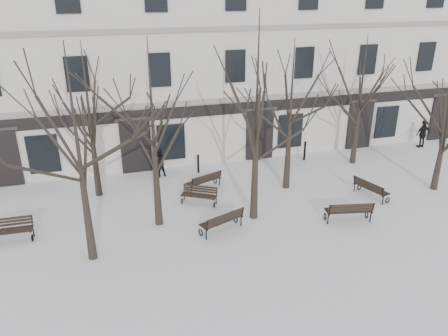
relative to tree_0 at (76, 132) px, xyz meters
name	(u,v)px	position (x,y,z in m)	size (l,w,h in m)	color
ground	(246,236)	(5.95, -0.16, -4.89)	(100.00, 100.00, 0.00)	silver
building	(180,52)	(5.95, 12.80, 0.62)	(40.40, 10.20, 11.40)	beige
tree_0	(76,132)	(0.00, 0.00, 0.00)	(5.48, 5.48, 7.83)	black
tree_1	(152,114)	(2.73, 1.82, -0.08)	(5.39, 5.39, 7.70)	black
tree_2	(257,96)	(6.77, 1.22, 0.48)	(6.02, 6.02, 8.60)	black
tree_4	(88,103)	(0.35, 5.39, -0.37)	(5.07, 5.07, 7.24)	black
tree_5	(291,98)	(9.37, 3.66, -0.37)	(5.07, 5.07, 7.24)	black
tree_6	(362,86)	(14.35, 5.65, -0.47)	(4.96, 4.96, 7.08)	black
bench_0	(8,230)	(-3.15, 2.13, -4.38)	(1.88, 0.73, 0.93)	black
bench_1	(222,220)	(5.13, 0.47, -4.38)	(1.98, 1.30, 0.95)	black
bench_2	(349,211)	(10.52, -0.26, -4.36)	(2.04, 1.07, 0.98)	black
bench_3	(199,195)	(4.81, 3.18, -4.44)	(1.69, 1.33, 0.83)	black
bench_4	(204,180)	(5.39, 4.55, -4.40)	(1.87, 1.26, 0.90)	black
bench_5	(371,188)	(12.74, 1.51, -4.41)	(1.12, 1.87, 0.89)	black
bollard_a	(198,163)	(5.58, 6.70, -4.33)	(0.13, 0.13, 1.05)	black
bollard_b	(305,150)	(11.88, 6.79, -4.28)	(0.15, 0.15, 1.14)	black
pedestrian_b	(159,177)	(3.45, 6.75, -4.89)	(0.79, 0.62, 1.63)	black
pedestrian_c	(420,147)	(19.84, 6.74, -4.89)	(1.02, 0.42, 1.74)	black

